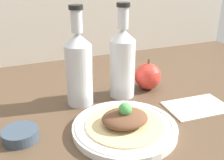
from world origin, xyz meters
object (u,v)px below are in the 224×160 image
object	(u,v)px
dipping_bowl	(20,135)
plate	(125,127)
cider_bottle_left	(79,67)
cider_bottle_right	(122,61)
apple	(148,76)
plated_food	(125,119)

from	to	relation	value
dipping_bowl	plate	bearing A→B (deg)	-14.66
cider_bottle_left	cider_bottle_right	distance (cm)	13.62
plate	cider_bottle_left	xyz separation A→B (cm)	(-5.74, 18.70, 10.31)
apple	dipping_bowl	distance (cm)	44.10
apple	dipping_bowl	xyz separation A→B (cm)	(-41.80, -13.71, -3.04)
plate	cider_bottle_right	distance (cm)	22.76
plate	cider_bottle_right	world-z (taller)	cider_bottle_right
plated_food	cider_bottle_left	bearing A→B (deg)	107.07
dipping_bowl	cider_bottle_right	bearing A→B (deg)	21.32
cider_bottle_right	apple	bearing A→B (deg)	7.31
plate	apple	xyz separation A→B (cm)	(17.82, 19.98, 3.25)
plate	cider_bottle_left	bearing A→B (deg)	107.07
plate	plated_food	xyz separation A→B (cm)	(0.00, 0.00, 2.22)
cider_bottle_left	dipping_bowl	distance (cm)	24.27
plate	apple	bearing A→B (deg)	48.26
dipping_bowl	plated_food	bearing A→B (deg)	-14.66
plated_food	cider_bottle_right	xyz separation A→B (cm)	(7.87, 18.70, 8.09)
plated_food	cider_bottle_left	xyz separation A→B (cm)	(-5.74, 18.70, 8.09)
plate	dipping_bowl	xyz separation A→B (cm)	(-23.98, 6.27, 0.21)
plate	apple	size ratio (longest dim) A/B	2.48
cider_bottle_left	apple	distance (cm)	24.64
plate	apple	world-z (taller)	apple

